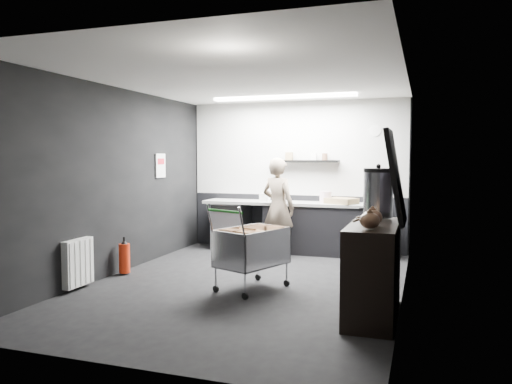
% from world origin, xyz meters
% --- Properties ---
extents(floor, '(5.50, 5.50, 0.00)m').
position_xyz_m(floor, '(0.00, 0.00, 0.00)').
color(floor, black).
rests_on(floor, ground).
extents(ceiling, '(5.50, 5.50, 0.00)m').
position_xyz_m(ceiling, '(0.00, 0.00, 2.70)').
color(ceiling, white).
rests_on(ceiling, wall_back).
extents(wall_back, '(5.50, 0.00, 5.50)m').
position_xyz_m(wall_back, '(0.00, 2.75, 1.35)').
color(wall_back, black).
rests_on(wall_back, floor).
extents(wall_front, '(5.50, 0.00, 5.50)m').
position_xyz_m(wall_front, '(0.00, -2.75, 1.35)').
color(wall_front, black).
rests_on(wall_front, floor).
extents(wall_left, '(0.00, 5.50, 5.50)m').
position_xyz_m(wall_left, '(-2.00, 0.00, 1.35)').
color(wall_left, black).
rests_on(wall_left, floor).
extents(wall_right, '(0.00, 5.50, 5.50)m').
position_xyz_m(wall_right, '(2.00, 0.00, 1.35)').
color(wall_right, black).
rests_on(wall_right, floor).
extents(kitchen_wall_panel, '(3.95, 0.02, 1.70)m').
position_xyz_m(kitchen_wall_panel, '(0.00, 2.73, 1.85)').
color(kitchen_wall_panel, silver).
rests_on(kitchen_wall_panel, wall_back).
extents(dado_panel, '(3.95, 0.02, 1.00)m').
position_xyz_m(dado_panel, '(0.00, 2.73, 0.50)').
color(dado_panel, black).
rests_on(dado_panel, wall_back).
extents(floating_shelf, '(1.20, 0.22, 0.04)m').
position_xyz_m(floating_shelf, '(0.20, 2.62, 1.62)').
color(floating_shelf, black).
rests_on(floating_shelf, wall_back).
extents(wall_clock, '(0.20, 0.03, 0.20)m').
position_xyz_m(wall_clock, '(1.40, 2.72, 2.15)').
color(wall_clock, white).
rests_on(wall_clock, wall_back).
extents(poster, '(0.02, 0.30, 0.40)m').
position_xyz_m(poster, '(-1.98, 1.30, 1.55)').
color(poster, white).
rests_on(poster, wall_left).
extents(poster_red_band, '(0.02, 0.22, 0.10)m').
position_xyz_m(poster_red_band, '(-1.98, 1.30, 1.62)').
color(poster_red_band, red).
rests_on(poster_red_band, poster).
extents(radiator, '(0.10, 0.50, 0.60)m').
position_xyz_m(radiator, '(-1.94, -0.90, 0.35)').
color(radiator, white).
rests_on(radiator, wall_left).
extents(ceiling_strip, '(2.40, 0.20, 0.04)m').
position_xyz_m(ceiling_strip, '(0.00, 1.85, 2.67)').
color(ceiling_strip, white).
rests_on(ceiling_strip, ceiling).
extents(prep_counter, '(3.20, 0.61, 0.90)m').
position_xyz_m(prep_counter, '(0.14, 2.42, 0.46)').
color(prep_counter, black).
rests_on(prep_counter, floor).
extents(person, '(0.71, 0.58, 1.68)m').
position_xyz_m(person, '(-0.12, 1.97, 0.84)').
color(person, '#BBAC94').
rests_on(person, floor).
extents(shopping_cart, '(0.91, 1.17, 1.06)m').
position_xyz_m(shopping_cart, '(0.15, -0.17, 0.51)').
color(shopping_cart, silver).
rests_on(shopping_cart, floor).
extents(sideboard, '(0.57, 1.32, 1.98)m').
position_xyz_m(sideboard, '(1.74, -0.76, 0.63)').
color(sideboard, black).
rests_on(sideboard, floor).
extents(fire_extinguisher, '(0.16, 0.16, 0.52)m').
position_xyz_m(fire_extinguisher, '(-1.85, -0.00, 0.25)').
color(fire_extinguisher, red).
rests_on(fire_extinguisher, floor).
extents(cardboard_box, '(0.59, 0.53, 0.10)m').
position_xyz_m(cardboard_box, '(0.89, 2.37, 0.95)').
color(cardboard_box, '#90764C').
rests_on(cardboard_box, prep_counter).
extents(pink_tub, '(0.20, 0.20, 0.20)m').
position_xyz_m(pink_tub, '(0.61, 2.42, 1.00)').
color(pink_tub, white).
rests_on(pink_tub, prep_counter).
extents(white_container, '(0.18, 0.15, 0.15)m').
position_xyz_m(white_container, '(-0.48, 2.37, 0.97)').
color(white_container, white).
rests_on(white_container, prep_counter).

